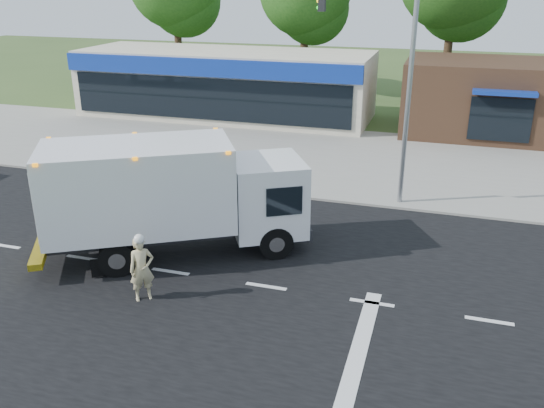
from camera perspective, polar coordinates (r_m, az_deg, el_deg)
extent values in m
plane|color=#385123|center=(16.53, -0.58, -8.21)|extent=(120.00, 120.00, 0.00)
cube|color=black|center=(16.53, -0.58, -8.19)|extent=(60.00, 14.00, 0.02)
cube|color=gray|center=(23.74, 5.42, 1.42)|extent=(60.00, 2.40, 0.12)
cube|color=gray|center=(29.18, 7.81, 5.08)|extent=(60.00, 9.00, 0.02)
cube|color=silver|center=(20.80, -24.99, -3.77)|extent=(1.20, 0.15, 0.01)
cube|color=silver|center=(19.01, -18.16, -5.11)|extent=(1.20, 0.15, 0.01)
cube|color=silver|center=(17.55, -10.02, -6.60)|extent=(1.20, 0.15, 0.01)
cube|color=silver|center=(16.52, -0.58, -8.15)|extent=(1.20, 0.15, 0.01)
cube|color=silver|center=(15.99, 9.87, -9.60)|extent=(1.20, 0.15, 0.01)
cube|color=silver|center=(16.02, 20.73, -10.77)|extent=(1.20, 0.15, 0.01)
cube|color=silver|center=(13.52, 8.05, -15.99)|extent=(0.40, 7.00, 0.01)
cube|color=black|center=(18.35, -12.68, -2.87)|extent=(5.38, 3.74, 0.39)
cube|color=white|center=(18.35, -0.53, 0.88)|extent=(3.12, 3.18, 2.34)
cube|color=black|center=(18.51, 2.66, 1.78)|extent=(1.20, 1.92, 1.00)
cube|color=white|center=(17.77, -13.09, 1.71)|extent=(6.15, 5.09, 2.61)
cube|color=silver|center=(18.06, -21.97, 0.79)|extent=(1.17, 1.96, 2.11)
cube|color=yellow|center=(18.71, -21.87, -4.04)|extent=(1.67, 2.51, 0.20)
cube|color=orange|center=(17.39, -13.44, 5.67)|extent=(5.98, 5.01, 0.09)
cylinder|color=black|center=(19.76, -1.02, -1.27)|extent=(1.09, 0.82, 1.07)
cylinder|color=black|center=(17.88, 0.38, -3.85)|extent=(1.09, 0.82, 1.07)
cylinder|color=black|center=(19.49, -14.96, -2.38)|extent=(1.09, 0.82, 1.07)
cylinder|color=black|center=(17.48, -15.11, -5.29)|extent=(1.09, 0.82, 1.07)
imported|color=tan|center=(15.90, -12.77, -6.31)|extent=(0.79, 0.77, 1.83)
sphere|color=white|center=(15.52, -13.04, -3.41)|extent=(0.28, 0.28, 0.28)
cube|color=#C0B69F|center=(36.75, -4.61, 11.82)|extent=(18.00, 6.00, 4.00)
cube|color=#102E95|center=(33.75, -6.63, 13.28)|extent=(18.00, 0.30, 1.00)
cube|color=black|center=(34.05, -6.49, 10.28)|extent=(17.00, 0.12, 2.40)
cube|color=#382316|center=(34.33, 21.50, 9.71)|extent=(10.00, 6.00, 4.00)
cube|color=#102E95|center=(31.13, 22.03, 10.24)|extent=(3.00, 1.20, 0.20)
cube|color=black|center=(31.45, 21.67, 7.77)|extent=(3.00, 0.12, 2.20)
cylinder|color=gray|center=(21.72, 13.34, 9.85)|extent=(0.18, 0.18, 8.00)
cube|color=black|center=(21.78, 4.97, 19.39)|extent=(0.25, 0.25, 0.70)
cylinder|color=#332114|center=(46.59, -9.28, 15.77)|extent=(0.56, 0.56, 7.35)
sphere|color=#1C4C15|center=(46.64, -8.64, 19.31)|extent=(5.46, 5.46, 5.46)
cylinder|color=#332114|center=(43.19, 3.20, 15.23)|extent=(0.56, 0.56, 6.86)
sphere|color=#1C4C15|center=(43.35, 4.12, 18.75)|extent=(5.10, 5.10, 5.10)
cylinder|color=#332114|center=(41.88, 17.07, 14.83)|extent=(0.56, 0.56, 7.84)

